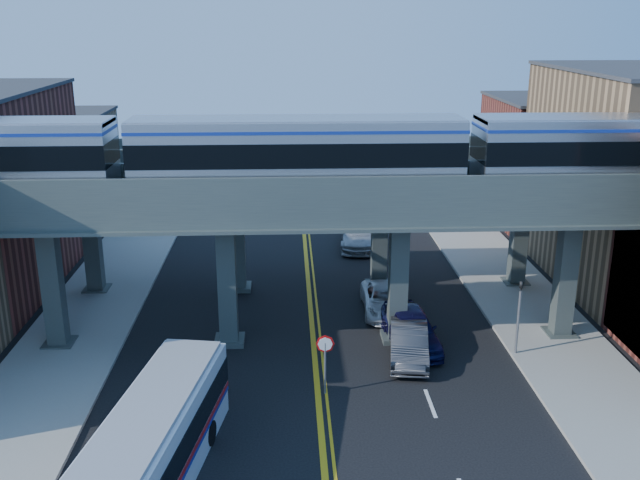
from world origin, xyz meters
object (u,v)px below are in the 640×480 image
Objects in this scene: stop_sign at (325,355)px; traffic_signal at (519,310)px; transit_train at (297,152)px; car_lane_d at (358,234)px; car_lane_b at (409,343)px; car_lane_c at (385,300)px; car_lane_a at (411,328)px; transit_bus at (147,457)px.

stop_sign is 0.64× the size of traffic_signal.
transit_train is at bearing 168.56° from traffic_signal.
car_lane_d is at bearing 73.72° from transit_train.
car_lane_d is at bearing 100.04° from car_lane_b.
transit_train is 9.12× the size of car_lane_c.
car_lane_a is at bearing 84.69° from car_lane_b.
stop_sign is at bearing -161.37° from traffic_signal.
car_lane_a is at bearing -34.30° from transit_bus.
transit_bus reaches higher than stop_sign.
car_lane_a is 1.11× the size of car_lane_b.
car_lane_c is 11.33m from car_lane_d.
transit_train is at bearing -14.27° from transit_bus.
car_lane_c is at bearing -83.13° from car_lane_d.
car_lane_d is (-0.67, 16.64, 0.05)m from car_lane_b.
traffic_signal is 5.02m from car_lane_a.
traffic_signal is 5.17m from car_lane_b.
car_lane_c is at bearing 135.00° from traffic_signal.
transit_bus is 13.70m from car_lane_b.
stop_sign is 0.46× the size of car_lane_d.
traffic_signal is (9.88, -2.00, -6.89)m from transit_train.
transit_train is 8.60× the size of car_lane_a.
car_lane_d is at bearing 108.63° from traffic_signal.
car_lane_b is (9.98, 9.36, -0.70)m from transit_bus.
stop_sign is 0.55× the size of car_lane_b.
transit_bus reaches higher than car_lane_b.
traffic_signal is 17.62m from car_lane_d.
stop_sign is 9.11m from car_lane_c.
transit_bus is (-14.91, -9.36, -0.82)m from traffic_signal.
car_lane_c is at bearing 35.84° from transit_train.
transit_bus is 2.30× the size of car_lane_c.
transit_train is 9.84m from car_lane_a.
traffic_signal is 7.67m from car_lane_c.
car_lane_a is 4.05m from car_lane_c.
car_lane_d is (-5.61, 16.63, -1.47)m from traffic_signal.
car_lane_a is 15.35m from car_lane_d.
traffic_signal is 0.83× the size of car_lane_c.
traffic_signal reaches higher than transit_bus.
transit_train is at bearing 101.12° from stop_sign.
transit_train reaches higher than car_lane_b.
car_lane_c is (9.61, 14.67, -0.79)m from transit_bus.
car_lane_d is (-0.98, 15.32, -0.07)m from car_lane_a.
car_lane_d reaches higher than car_lane_c.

